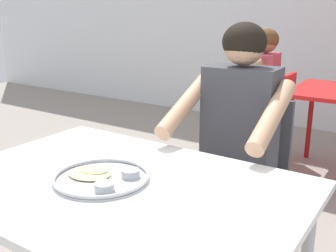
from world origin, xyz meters
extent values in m
cube|color=white|center=(-0.05, -0.01, 0.72)|extent=(1.25, 0.86, 0.03)
cylinder|color=#B2B2B7|center=(-0.61, 0.36, 0.35)|extent=(0.04, 0.04, 0.71)
cylinder|color=#B7BABF|center=(-0.11, -0.03, 0.74)|extent=(0.34, 0.34, 0.01)
torus|color=#B7BABF|center=(-0.11, -0.03, 0.75)|extent=(0.34, 0.34, 0.01)
cylinder|color=#B2B5BA|center=(-0.04, -0.09, 0.76)|extent=(0.07, 0.07, 0.03)
cylinder|color=#9E4714|center=(-0.04, -0.09, 0.77)|extent=(0.06, 0.06, 0.01)
cylinder|color=#B2B5BA|center=(-0.04, 0.04, 0.76)|extent=(0.07, 0.07, 0.03)
cylinder|color=#B77F23|center=(-0.04, 0.04, 0.77)|extent=(0.06, 0.06, 0.01)
ellipsoid|color=#E5C689|center=(-0.17, -0.03, 0.75)|extent=(0.18, 0.15, 0.01)
ellipsoid|color=#D9BF83|center=(-0.17, -0.01, 0.76)|extent=(0.13, 0.10, 0.01)
cube|color=#3F3F44|center=(0.06, 0.82, 0.45)|extent=(0.42, 0.42, 0.04)
cube|color=#3F3F44|center=(0.05, 1.01, 0.67)|extent=(0.39, 0.05, 0.41)
cylinder|color=#3F3F44|center=(0.23, 0.67, 0.21)|extent=(0.03, 0.03, 0.43)
cylinder|color=#3F3F44|center=(-0.10, 0.65, 0.21)|extent=(0.03, 0.03, 0.43)
cylinder|color=#3F3F44|center=(0.21, 0.99, 0.21)|extent=(0.03, 0.03, 0.43)
cylinder|color=#3F3F44|center=(-0.11, 0.98, 0.21)|extent=(0.03, 0.03, 0.43)
cylinder|color=#292929|center=(0.22, 0.58, 0.50)|extent=(0.14, 0.41, 0.12)
cylinder|color=#292929|center=(-0.08, 0.57, 0.50)|extent=(0.14, 0.41, 0.12)
cube|color=#3F3F47|center=(0.06, 0.77, 0.78)|extent=(0.35, 0.22, 0.56)
cylinder|color=tan|center=(0.27, 0.60, 0.89)|extent=(0.10, 0.46, 0.25)
cylinder|color=tan|center=(-0.14, 0.58, 0.89)|extent=(0.10, 0.46, 0.25)
sphere|color=tan|center=(0.06, 0.77, 1.16)|extent=(0.19, 0.19, 0.19)
ellipsoid|color=black|center=(0.06, 0.77, 1.17)|extent=(0.21, 0.20, 0.18)
cylinder|color=#A31414|center=(-0.06, 1.96, 0.35)|extent=(0.04, 0.04, 0.69)
cylinder|color=#A31414|center=(-0.06, 2.65, 0.35)|extent=(0.04, 0.04, 0.69)
cube|color=red|center=(-0.41, 2.35, 0.41)|extent=(0.43, 0.44, 0.04)
cube|color=red|center=(-0.21, 2.35, 0.61)|extent=(0.04, 0.42, 0.37)
cylinder|color=red|center=(-0.58, 2.17, 0.20)|extent=(0.03, 0.03, 0.39)
cylinder|color=red|center=(-0.58, 2.53, 0.20)|extent=(0.03, 0.03, 0.39)
cylinder|color=red|center=(-0.23, 2.18, 0.20)|extent=(0.03, 0.03, 0.39)
cylinder|color=red|center=(-0.24, 2.53, 0.20)|extent=(0.03, 0.03, 0.39)
cylinder|color=#383838|center=(-0.77, 2.11, 0.23)|extent=(0.10, 0.10, 0.45)
cylinder|color=#383838|center=(-0.58, 2.13, 0.49)|extent=(0.41, 0.17, 0.12)
cylinder|color=#383838|center=(-0.81, 2.40, 0.23)|extent=(0.10, 0.10, 0.45)
cylinder|color=#383838|center=(-0.61, 2.43, 0.49)|extent=(0.41, 0.17, 0.12)
cube|color=#B23F4C|center=(-0.40, 2.30, 0.73)|extent=(0.24, 0.36, 0.48)
cylinder|color=#996B4C|center=(-0.55, 2.08, 0.83)|extent=(0.46, 0.13, 0.25)
cylinder|color=#996B4C|center=(-0.60, 2.49, 0.83)|extent=(0.46, 0.13, 0.25)
sphere|color=#996B4C|center=(-0.40, 2.30, 1.07)|extent=(0.19, 0.19, 0.19)
ellipsoid|color=brown|center=(-0.40, 2.30, 1.08)|extent=(0.21, 0.20, 0.18)
camera|label=1|loc=(0.79, -0.97, 1.31)|focal=42.49mm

